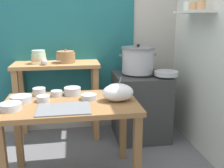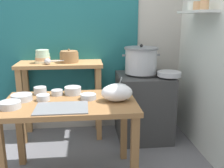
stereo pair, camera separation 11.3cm
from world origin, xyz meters
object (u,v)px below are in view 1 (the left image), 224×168
at_px(steamer_pot, 138,60).
at_px(prep_bowl_4, 89,97).
at_px(stove_block, 140,106).
at_px(prep_bowl_5, 57,93).
at_px(wide_pan, 166,73).
at_px(prep_bowl_3, 21,99).
at_px(back_shelf_table, 57,82).
at_px(plastic_bag, 118,92).
at_px(prep_bowl_6, 72,91).
at_px(serving_tray, 64,109).
at_px(clay_pot, 66,57).
at_px(prep_bowl_1, 11,106).
at_px(prep_table, 71,115).
at_px(prep_bowl_0, 39,91).
at_px(bowl_stack_enamel, 39,58).
at_px(prep_bowl_7, 43,98).
at_px(ladle, 46,62).
at_px(prep_bowl_2, 118,88).

distance_m(steamer_pot, prep_bowl_4, 0.96).
xyz_separation_m(stove_block, steamer_pot, (-0.04, 0.02, 0.55)).
xyz_separation_m(steamer_pot, prep_bowl_5, (-0.89, -0.57, -0.18)).
relative_size(wide_pan, prep_bowl_3, 1.48).
xyz_separation_m(back_shelf_table, plastic_bag, (0.54, -0.91, 0.11)).
bearing_deg(prep_bowl_6, prep_bowl_5, -174.20).
bearing_deg(serving_tray, clay_pot, 89.61).
relative_size(back_shelf_table, prep_bowl_1, 5.90).
height_order(prep_table, plastic_bag, plastic_bag).
bearing_deg(prep_bowl_0, stove_block, 25.12).
distance_m(steamer_pot, clay_pot, 0.82).
height_order(bowl_stack_enamel, prep_bowl_7, bowl_stack_enamel).
bearing_deg(prep_bowl_7, prep_bowl_6, 32.81).
xyz_separation_m(clay_pot, prep_bowl_3, (-0.36, -0.81, -0.22)).
bearing_deg(prep_bowl_5, prep_bowl_1, -136.18).
bearing_deg(prep_bowl_0, prep_bowl_7, -73.95).
xyz_separation_m(prep_table, back_shelf_table, (-0.15, 0.88, 0.07)).
xyz_separation_m(back_shelf_table, ladle, (-0.11, -0.12, 0.26)).
distance_m(plastic_bag, prep_bowl_0, 0.72).
bearing_deg(wide_pan, prep_bowl_0, -165.55).
bearing_deg(prep_bowl_6, prep_bowl_7, -147.19).
bearing_deg(prep_bowl_4, prep_bowl_6, 130.24).
relative_size(wide_pan, prep_bowl_2, 1.66).
relative_size(prep_bowl_0, prep_bowl_1, 0.69).
distance_m(stove_block, prep_bowl_0, 1.25).
relative_size(prep_bowl_0, prep_bowl_3, 0.65).
relative_size(wide_pan, prep_bowl_4, 1.91).
bearing_deg(prep_bowl_5, prep_bowl_3, -155.43).
relative_size(prep_table, prep_bowl_1, 6.76).
height_order(prep_table, prep_bowl_1, prep_bowl_1).
bearing_deg(clay_pot, prep_bowl_6, -84.71).
bearing_deg(steamer_pot, prep_bowl_6, -143.15).
xyz_separation_m(serving_tray, prep_bowl_2, (0.48, 0.39, 0.03)).
bearing_deg(stove_block, ladle, 179.24).
height_order(steamer_pot, prep_bowl_1, steamer_pot).
bearing_deg(stove_block, bowl_stack_enamel, 174.44).
height_order(prep_bowl_3, prep_bowl_6, prep_bowl_6).
bearing_deg(steamer_pot, prep_bowl_7, -144.10).
distance_m(stove_block, steamer_pot, 0.55).
relative_size(clay_pot, prep_bowl_7, 1.93).
xyz_separation_m(steamer_pot, plastic_bag, (-0.37, -0.80, -0.14)).
distance_m(prep_bowl_2, prep_bowl_7, 0.68).
relative_size(bowl_stack_enamel, prep_bowl_7, 1.60).
bearing_deg(prep_bowl_3, prep_bowl_5, 24.57).
height_order(back_shelf_table, serving_tray, back_shelf_table).
relative_size(back_shelf_table, stove_block, 1.23).
bearing_deg(serving_tray, back_shelf_table, 95.50).
bearing_deg(stove_block, prep_bowl_0, -154.88).
height_order(serving_tray, wide_pan, wide_pan).
height_order(clay_pot, wide_pan, clay_pot).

